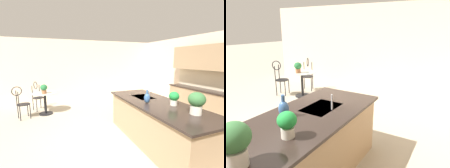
{
  "view_description": "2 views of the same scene",
  "coord_description": "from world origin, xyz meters",
  "views": [
    {
      "loc": [
        3.01,
        -1.26,
        1.86
      ],
      "look_at": [
        -0.98,
        0.3,
        1.17
      ],
      "focal_mm": 24.99,
      "sensor_mm": 36.0,
      "label": 1
    },
    {
      "loc": [
        1.97,
        2.46,
        2.02
      ],
      "look_at": [
        -1.4,
        0.44,
        0.93
      ],
      "focal_mm": 33.26,
      "sensor_mm": 36.0,
      "label": 2
    }
  ],
  "objects": [
    {
      "name": "sink_faucet",
      "position": [
        -0.25,
        1.03,
        1.03
      ],
      "size": [
        0.02,
        0.02,
        0.22
      ],
      "primitive_type": "cylinder",
      "color": "#B2B5BA",
      "rests_on": "kitchen_island"
    },
    {
      "name": "potted_plant_counter_near",
      "position": [
        0.6,
        1.04,
        1.08
      ],
      "size": [
        0.2,
        0.2,
        0.28
      ],
      "color": "beige",
      "rests_on": "kitchen_island"
    },
    {
      "name": "ground_plane",
      "position": [
        0.0,
        0.0,
        0.0
      ],
      "size": [
        40.0,
        40.0,
        0.0
      ],
      "primitive_type": "plane",
      "color": "#B2A893"
    },
    {
      "name": "vase_on_counter",
      "position": [
        0.25,
        0.63,
        1.03
      ],
      "size": [
        0.13,
        0.13,
        0.29
      ],
      "color": "#386099",
      "rests_on": "kitchen_island"
    },
    {
      "name": "potted_plant_on_table",
      "position": [
        -2.41,
        -1.51,
        0.91
      ],
      "size": [
        0.21,
        0.21,
        0.3
      ],
      "color": "#9E603D",
      "rests_on": "bistro_table"
    },
    {
      "name": "wall_left_window",
      "position": [
        -4.26,
        0.0,
        1.35
      ],
      "size": [
        0.12,
        7.8,
        2.7
      ],
      "primitive_type": "cube",
      "color": "beige",
      "rests_on": "ground"
    },
    {
      "name": "chair_near_window",
      "position": [
        -3.16,
        -1.78,
        0.57
      ],
      "size": [
        0.52,
        0.52,
        1.04
      ],
      "color": "black",
      "rests_on": "ground"
    },
    {
      "name": "bistro_table",
      "position": [
        -2.55,
        -1.5,
        0.45
      ],
      "size": [
        0.8,
        0.8,
        0.74
      ],
      "color": "black",
      "rests_on": "ground"
    },
    {
      "name": "potted_plant_counter_far",
      "position": [
        1.15,
        1.01,
        1.14
      ],
      "size": [
        0.27,
        0.27,
        0.39
      ],
      "color": "beige",
      "rests_on": "kitchen_island"
    },
    {
      "name": "kitchen_island",
      "position": [
        0.3,
        0.85,
        0.46
      ],
      "size": [
        2.8,
        1.06,
        0.92
      ],
      "color": "tan",
      "rests_on": "ground"
    },
    {
      "name": "chair_by_island",
      "position": [
        -2.34,
        -2.18,
        0.57
      ],
      "size": [
        0.49,
        0.52,
        1.04
      ],
      "color": "black",
      "rests_on": "ground"
    }
  ]
}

